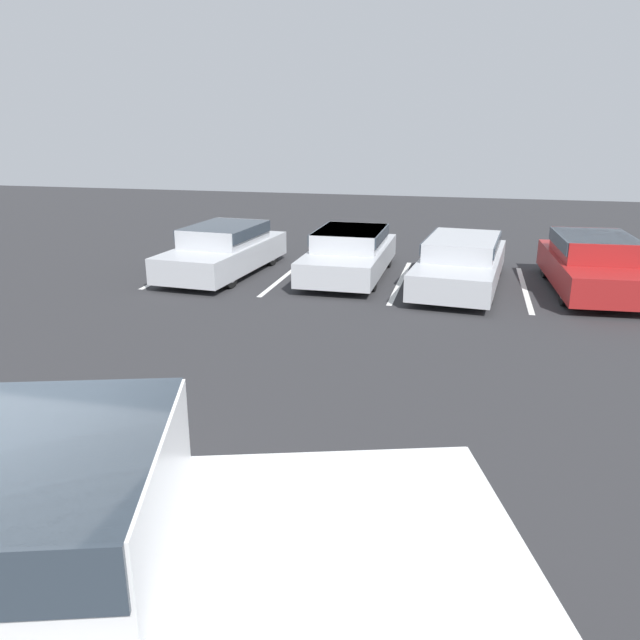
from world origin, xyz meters
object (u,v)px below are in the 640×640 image
pickup_truck (53,578)px  parked_sedan_a (224,248)px  parked_sedan_d (593,262)px  parked_sedan_c (461,260)px  parked_sedan_b (350,251)px

pickup_truck → parked_sedan_a: pickup_truck is taller
parked_sedan_a → parked_sedan_d: 8.75m
parked_sedan_a → parked_sedan_c: parked_sedan_a is taller
pickup_truck → parked_sedan_a: bearing=89.4°
parked_sedan_c → pickup_truck: bearing=-5.5°
parked_sedan_a → parked_sedan_c: bearing=95.3°
parked_sedan_b → parked_sedan_c: parked_sedan_b is taller
parked_sedan_b → parked_sedan_c: bearing=82.6°
parked_sedan_a → parked_sedan_d: size_ratio=1.03×
pickup_truck → parked_sedan_a: 12.31m
pickup_truck → parked_sedan_b: size_ratio=1.44×
parked_sedan_a → parked_sedan_c: (5.87, 0.09, -0.04)m
parked_sedan_b → parked_sedan_c: 2.74m
parked_sedan_b → pickup_truck: bearing=2.2°
pickup_truck → parked_sedan_b: pickup_truck is taller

